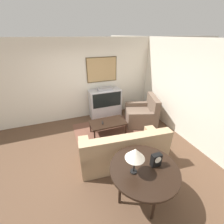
{
  "coord_description": "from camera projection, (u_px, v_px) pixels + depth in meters",
  "views": [
    {
      "loc": [
        -0.67,
        -2.93,
        2.77
      ],
      "look_at": [
        0.68,
        0.69,
        0.75
      ],
      "focal_mm": 24.0,
      "sensor_mm": 36.0,
      "label": 1
    }
  ],
  "objects": [
    {
      "name": "remote",
      "position": [
        102.0,
        123.0,
        4.45
      ],
      "size": [
        0.08,
        0.17,
        0.02
      ],
      "color": "black",
      "rests_on": "coffee_table"
    },
    {
      "name": "couch",
      "position": [
        123.0,
        151.0,
        3.54
      ],
      "size": [
        2.07,
        1.05,
        0.91
      ],
      "rotation": [
        0.0,
        0.0,
        3.04
      ],
      "color": "tan",
      "rests_on": "ground_plane"
    },
    {
      "name": "mantel_clock",
      "position": [
        156.0,
        160.0,
        2.48
      ],
      "size": [
        0.17,
        0.1,
        0.23
      ],
      "color": "black",
      "rests_on": "console_table"
    },
    {
      "name": "console_table",
      "position": [
        144.0,
        171.0,
        2.51
      ],
      "size": [
        1.16,
        1.16,
        0.8
      ],
      "color": "black",
      "rests_on": "ground_plane"
    },
    {
      "name": "armchair",
      "position": [
        142.0,
        115.0,
        5.15
      ],
      "size": [
        1.23,
        1.24,
        0.96
      ],
      "rotation": [
        0.0,
        0.0,
        -1.89
      ],
      "color": "brown",
      "rests_on": "ground_plane"
    },
    {
      "name": "coffee_table",
      "position": [
        108.0,
        123.0,
        4.52
      ],
      "size": [
        1.07,
        0.6,
        0.42
      ],
      "color": "black",
      "rests_on": "ground_plane"
    },
    {
      "name": "wall_back",
      "position": [
        79.0,
        81.0,
        5.07
      ],
      "size": [
        12.0,
        0.1,
        2.7
      ],
      "color": "silver",
      "rests_on": "ground_plane"
    },
    {
      "name": "ground_plane",
      "position": [
        97.0,
        153.0,
        3.92
      ],
      "size": [
        12.0,
        12.0,
        0.0
      ],
      "primitive_type": "plane",
      "color": "brown"
    },
    {
      "name": "area_rug",
      "position": [
        111.0,
        133.0,
        4.68
      ],
      "size": [
        2.14,
        1.85,
        0.01
      ],
      "color": "brown",
      "rests_on": "ground_plane"
    },
    {
      "name": "table_lamp",
      "position": [
        135.0,
        154.0,
        2.23
      ],
      "size": [
        0.3,
        0.3,
        0.48
      ],
      "color": "black",
      "rests_on": "console_table"
    },
    {
      "name": "tv",
      "position": [
        105.0,
        103.0,
        5.42
      ],
      "size": [
        1.12,
        0.47,
        1.14
      ],
      "color": "#B7B7BC",
      "rests_on": "ground_plane"
    },
    {
      "name": "wall_right",
      "position": [
        187.0,
        92.0,
        4.11
      ],
      "size": [
        0.06,
        12.0,
        2.7
      ],
      "color": "silver",
      "rests_on": "ground_plane"
    }
  ]
}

